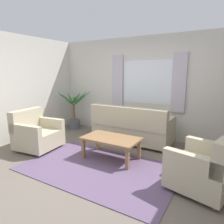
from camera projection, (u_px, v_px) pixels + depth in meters
The scene contains 10 objects.
ground_plane at pixel (99, 168), 3.66m from camera, with size 6.24×6.24×0.00m, color #6B6056.
wall_back at pixel (147, 88), 5.32m from camera, with size 5.32×0.12×2.60m, color silver.
wall_left at pixel (4, 90), 4.75m from camera, with size 0.12×4.40×2.60m, color silver.
window_with_curtains at pixel (146, 82), 5.22m from camera, with size 1.98×0.07×1.40m.
area_rug at pixel (99, 168), 3.66m from camera, with size 2.72×1.70×0.01m, color #604C6B.
couch at pixel (131, 128), 4.95m from camera, with size 1.90×0.82×0.92m.
armchair_left at pixel (36, 133), 4.55m from camera, with size 0.90×0.92×0.88m.
armchair_right at pixel (206, 168), 2.92m from camera, with size 1.00×1.01×0.88m.
coffee_table at pixel (111, 140), 4.00m from camera, with size 1.10×0.64×0.44m.
potted_plant at pixel (74, 110), 6.12m from camera, with size 1.09×1.16×1.24m.
Camera 1 is at (1.94, -2.80, 1.70)m, focal length 32.68 mm.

